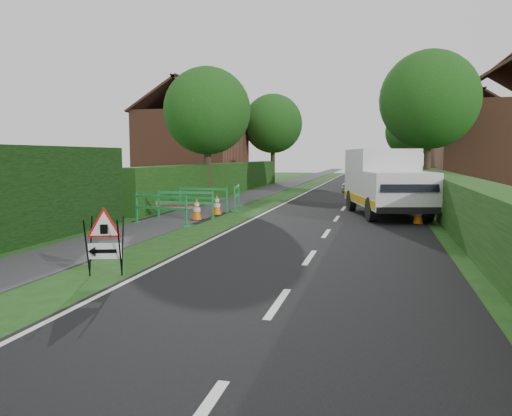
{
  "coord_description": "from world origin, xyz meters",
  "views": [
    {
      "loc": [
        3.94,
        -6.2,
        2.24
      ],
      "look_at": [
        1.25,
        4.67,
        1.06
      ],
      "focal_mm": 35.0,
      "sensor_mm": 36.0,
      "label": 1
    }
  ],
  "objects": [
    {
      "name": "ground",
      "position": [
        0.0,
        0.0,
        0.0
      ],
      "size": [
        120.0,
        120.0,
        0.0
      ],
      "primitive_type": "plane",
      "color": "#1B3F12",
      "rests_on": "ground"
    },
    {
      "name": "road_surface",
      "position": [
        2.5,
        35.0,
        0.0
      ],
      "size": [
        6.0,
        90.0,
        0.02
      ],
      "primitive_type": "cube",
      "color": "black",
      "rests_on": "ground"
    },
    {
      "name": "footpath",
      "position": [
        -3.0,
        35.0,
        0.01
      ],
      "size": [
        2.0,
        90.0,
        0.02
      ],
      "primitive_type": "cube",
      "color": "#2D2D30",
      "rests_on": "ground"
    },
    {
      "name": "hedge_west_far",
      "position": [
        -5.0,
        22.0,
        0.0
      ],
      "size": [
        1.0,
        24.0,
        1.8
      ],
      "primitive_type": "cube",
      "color": "#14380F",
      "rests_on": "ground"
    },
    {
      "name": "hedge_east",
      "position": [
        6.5,
        16.0,
        0.0
      ],
      "size": [
        1.2,
        50.0,
        1.5
      ],
      "primitive_type": "cube",
      "color": "#14380F",
      "rests_on": "ground"
    },
    {
      "name": "house_west",
      "position": [
        -10.0,
        30.0,
        2.9
      ],
      "size": [
        7.5,
        7.4,
        7.88
      ],
      "color": "brown",
      "rests_on": "ground"
    },
    {
      "name": "house_east_a",
      "position": [
        11.0,
        28.0,
        2.9
      ],
      "size": [
        7.5,
        7.4,
        7.88
      ],
      "color": "brown",
      "rests_on": "ground"
    },
    {
      "name": "house_east_b",
      "position": [
        12.0,
        42.0,
        2.9
      ],
      "size": [
        7.5,
        7.4,
        7.88
      ],
      "color": "brown",
      "rests_on": "ground"
    },
    {
      "name": "tree_nw",
      "position": [
        -4.6,
        18.0,
        4.48
      ],
      "size": [
        4.4,
        4.4,
        6.7
      ],
      "color": "#2D2116",
      "rests_on": "ground"
    },
    {
      "name": "tree_ne",
      "position": [
        6.4,
        22.0,
        5.17
      ],
      "size": [
        5.2,
        5.2,
        7.79
      ],
      "color": "#2D2116",
      "rests_on": "ground"
    },
    {
      "name": "tree_fw",
      "position": [
        -4.6,
        34.0,
        4.83
      ],
      "size": [
        4.8,
        4.8,
        7.24
      ],
      "color": "#2D2116",
      "rests_on": "ground"
    },
    {
      "name": "tree_fe",
      "position": [
        6.4,
        38.0,
        4.22
      ],
      "size": [
        4.2,
        4.2,
        6.33
      ],
      "color": "#2D2116",
      "rests_on": "ground"
    },
    {
      "name": "triangle_sign",
      "position": [
        -0.98,
        1.91,
        0.76
      ],
      "size": [
        0.93,
        0.93,
        1.09
      ],
      "rotation": [
        0.0,
        0.0,
        0.31
      ],
      "color": "black",
      "rests_on": "ground"
    },
    {
      "name": "works_van",
      "position": [
        4.15,
        13.05,
        1.32
      ],
      "size": [
        3.38,
        5.79,
        2.49
      ],
      "rotation": [
        0.0,
        0.0,
        0.25
      ],
      "color": "silver",
      "rests_on": "ground"
    },
    {
      "name": "traffic_cone_0",
      "position": [
        5.2,
        10.74,
        0.39
      ],
      "size": [
        0.38,
        0.38,
        0.79
      ],
      "color": "black",
      "rests_on": "ground"
    },
    {
      "name": "traffic_cone_1",
      "position": [
        4.93,
        13.54,
        0.39
      ],
      "size": [
        0.38,
        0.38,
        0.79
      ],
      "color": "black",
      "rests_on": "ground"
    },
    {
      "name": "traffic_cone_2",
      "position": [
        5.03,
        15.93,
        0.39
      ],
      "size": [
        0.38,
        0.38,
        0.79
      ],
      "color": "black",
      "rests_on": "ground"
    },
    {
      "name": "traffic_cone_3",
      "position": [
        -2.18,
        9.96,
        0.39
      ],
      "size": [
        0.38,
        0.38,
        0.79
      ],
      "color": "black",
      "rests_on": "ground"
    },
    {
      "name": "traffic_cone_4",
      "position": [
        -1.98,
        11.59,
        0.39
      ],
      "size": [
        0.38,
        0.38,
        0.79
      ],
      "color": "black",
      "rests_on": "ground"
    },
    {
      "name": "ped_barrier_0",
      "position": [
        -2.92,
        8.62,
        0.63
      ],
      "size": [
        2.09,
        0.82,
        1.0
      ],
      "rotation": [
        0.0,
        0.0,
        -0.23
      ],
      "color": "#18883E",
      "rests_on": "ground"
    },
    {
      "name": "ped_barrier_1",
      "position": [
        -2.81,
        10.49,
        0.63
      ],
      "size": [
        2.09,
        0.58,
        1.0
      ],
      "rotation": [
        0.0,
        0.0,
        0.12
      ],
      "color": "#18883E",
      "rests_on": "ground"
    },
    {
      "name": "ped_barrier_2",
      "position": [
        -2.88,
        12.55,
        0.63
      ],
      "size": [
        2.07,
        0.41,
        1.0
      ],
      "rotation": [
        0.0,
        0.0,
        -0.03
      ],
      "color": "#18883E",
      "rests_on": "ground"
    },
    {
      "name": "ped_barrier_3",
      "position": [
        -1.9,
        13.99,
        0.63
      ],
      "size": [
        0.74,
        2.09,
        1.0
      ],
      "rotation": [
        0.0,
        0.0,
        1.77
      ],
      "color": "#18883E",
      "rests_on": "ground"
    },
    {
      "name": "redwhite_plank",
      "position": [
        -3.27,
        10.63,
        0.0
      ],
      "size": [
        1.5,
        0.08,
        0.25
      ],
      "primitive_type": "cube",
      "rotation": [
        0.0,
        0.0,
        0.03
      ],
      "color": "red",
      "rests_on": "ground"
    },
    {
      "name": "hatchback_car",
      "position": [
        2.67,
        25.21,
        0.55
      ],
      "size": [
        2.07,
        3.43,
        1.09
      ],
      "primitive_type": "imported",
      "rotation": [
        0.0,
        0.0,
        -0.26
      ],
      "color": "silver",
      "rests_on": "ground"
    }
  ]
}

